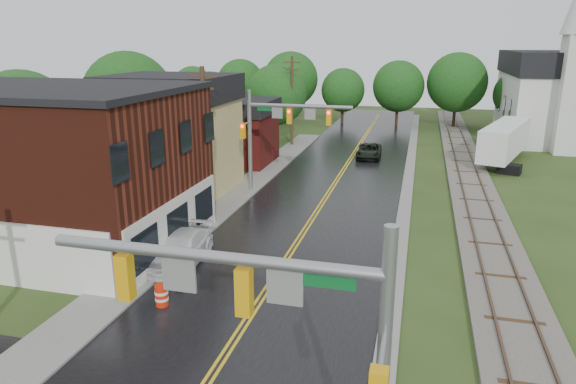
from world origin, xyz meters
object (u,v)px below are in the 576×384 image
at_px(tree_left_a, 24,123).
at_px(tree_left_e, 278,96).
at_px(tree_left_b, 130,99).
at_px(tree_left_c, 212,104).
at_px(utility_pole_c, 292,100).
at_px(church, 559,86).
at_px(brick_building, 50,167).
at_px(semi_trailer, 505,140).
at_px(traffic_signal_far, 279,123).
at_px(suv_dark, 369,151).
at_px(construction_barrel, 162,295).
at_px(traffic_signal_near, 280,319).
at_px(utility_pole_b, 205,138).
at_px(pickup_white, 182,250).

distance_m(tree_left_a, tree_left_e, 26.40).
xyz_separation_m(tree_left_b, tree_left_c, (4.00, 8.00, -1.21)).
xyz_separation_m(utility_pole_c, tree_left_b, (-11.05, -12.10, 1.00)).
relative_size(church, tree_left_b, 2.06).
relative_size(brick_building, semi_trailer, 1.30).
bearing_deg(church, utility_pole_c, -160.03).
xyz_separation_m(tree_left_a, tree_left_c, (6.00, 18.00, -0.60)).
bearing_deg(traffic_signal_far, tree_left_b, 161.19).
xyz_separation_m(utility_pole_c, semi_trailer, (20.10, -3.11, -2.62)).
xyz_separation_m(tree_left_e, suv_dark, (10.42, -5.92, -4.17)).
height_order(tree_left_c, construction_barrel, tree_left_c).
xyz_separation_m(tree_left_a, tree_left_e, (11.00, 24.00, -0.30)).
relative_size(tree_left_b, tree_left_c, 1.27).
xyz_separation_m(utility_pole_c, construction_barrel, (3.05, -34.00, -4.25)).
bearing_deg(semi_trailer, tree_left_c, -177.91).
xyz_separation_m(church, suv_dark, (-18.42, -13.75, -5.19)).
distance_m(brick_building, tree_left_a, 10.14).
bearing_deg(traffic_signal_near, utility_pole_b, 117.19).
bearing_deg(traffic_signal_near, traffic_signal_far, 105.52).
height_order(traffic_signal_near, tree_left_a, tree_left_a).
bearing_deg(traffic_signal_far, tree_left_e, 105.89).
bearing_deg(church, traffic_signal_far, -131.27).
bearing_deg(utility_pole_c, church, 19.97).
xyz_separation_m(utility_pole_c, pickup_white, (2.00, -29.96, -4.00)).
bearing_deg(tree_left_e, pickup_white, -82.76).
relative_size(utility_pole_c, tree_left_a, 1.04).
distance_m(traffic_signal_near, utility_pole_b, 22.49).
bearing_deg(pickup_white, brick_building, 168.05).
bearing_deg(utility_pole_c, semi_trailer, -8.80).
distance_m(traffic_signal_far, suv_dark, 14.59).
bearing_deg(church, semi_trailer, -117.53).
height_order(traffic_signal_near, tree_left_b, tree_left_b).
xyz_separation_m(church, utility_pole_c, (-26.80, -9.74, -1.11)).
relative_size(tree_left_c, suv_dark, 1.64).
bearing_deg(tree_left_c, traffic_signal_near, -65.44).
height_order(traffic_signal_far, semi_trailer, traffic_signal_far).
distance_m(brick_building, utility_pole_c, 29.56).
relative_size(traffic_signal_far, utility_pole_b, 0.82).
distance_m(tree_left_b, suv_dark, 21.64).
relative_size(pickup_white, semi_trailer, 0.46).
bearing_deg(suv_dark, semi_trailer, 2.71).
height_order(tree_left_a, tree_left_c, tree_left_a).
relative_size(tree_left_a, tree_left_b, 0.89).
distance_m(utility_pole_b, tree_left_a, 13.05).
height_order(church, construction_barrel, church).
bearing_deg(traffic_signal_near, church, 72.28).
xyz_separation_m(utility_pole_c, tree_left_e, (-2.05, 1.90, 0.09)).
bearing_deg(brick_building, traffic_signal_far, 53.08).
bearing_deg(semi_trailer, brick_building, -134.89).
height_order(brick_building, tree_left_a, tree_left_a).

